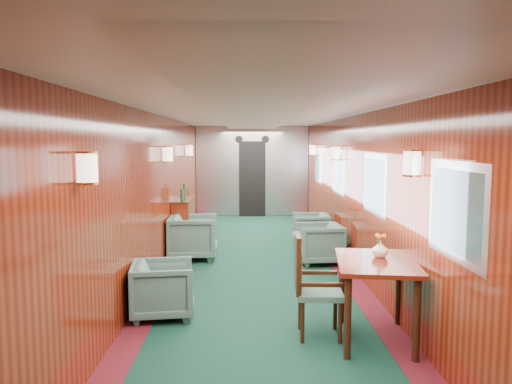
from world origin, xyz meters
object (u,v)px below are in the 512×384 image
credenza (183,223)px  armchair_right_far (311,230)px  armchair_left_near (163,289)px  armchair_left_far (193,237)px  dining_table (376,273)px  side_chair (310,281)px  armchair_right_near (319,243)px

credenza → armchair_right_far: size_ratio=1.77×
armchair_left_near → armchair_left_far: armchair_left_far is taller
armchair_left_near → armchair_right_far: bearing=-37.0°
dining_table → armchair_right_far: bearing=98.2°
credenza → armchair_right_far: (2.41, 0.21, -0.17)m
side_chair → credenza: credenza is taller
dining_table → armchair_left_near: size_ratio=1.69×
dining_table → credenza: size_ratio=0.98×
side_chair → armchair_left_near: (-1.60, 0.61, -0.26)m
armchair_left_far → credenza: bearing=16.6°
credenza → side_chair: bearing=-66.8°
armchair_left_near → armchair_right_near: (2.15, 2.46, 0.01)m
dining_table → armchair_left_far: 4.21m
credenza → armchair_right_far: credenza is taller
side_chair → armchair_right_near: (0.55, 3.07, -0.25)m
dining_table → credenza: credenza is taller
dining_table → side_chair: (-0.65, 0.13, -0.12)m
dining_table → armchair_right_near: size_ratio=1.65×
dining_table → side_chair: 0.67m
credenza → dining_table: bearing=-60.6°
side_chair → armchair_left_far: size_ratio=1.30×
armchair_left_near → armchair_right_near: armchair_right_near is taller
credenza → armchair_left_near: credenza is taller
armchair_left_far → armchair_right_near: 2.14m
dining_table → armchair_right_near: 3.22m
armchair_left_near → armchair_right_far: (2.19, 3.85, -0.01)m
side_chair → credenza: size_ratio=0.87×
armchair_left_near → armchair_right_far: size_ratio=1.03×
armchair_right_far → armchair_left_far: bearing=-62.7°
armchair_left_near → credenza: bearing=-3.9°
armchair_left_far → armchair_right_far: size_ratio=1.20×
credenza → armchair_left_near: 3.65m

